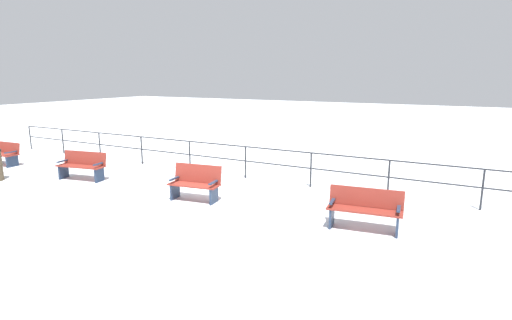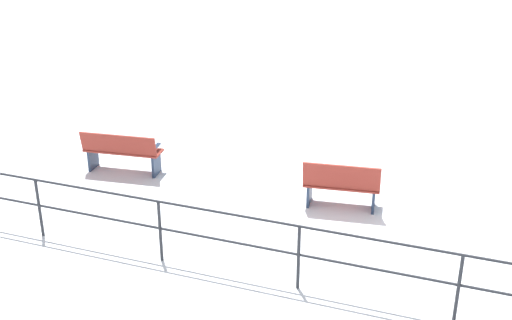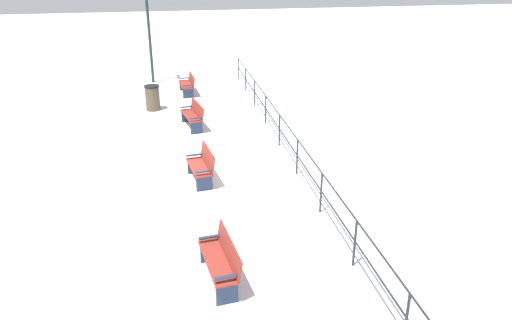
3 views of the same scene
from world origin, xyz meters
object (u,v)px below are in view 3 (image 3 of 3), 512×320
Objects in this scene: bench_fourth at (221,260)px; bench_nearest at (188,84)px; bench_second at (193,115)px; lamppost_near at (148,15)px; trash_bin at (153,98)px; bench_third at (202,165)px.

bench_nearest is at bearing -97.59° from bench_fourth.
bench_nearest is 0.96× the size of bench_second.
lamppost_near is at bearing -60.86° from bench_nearest.
trash_bin is at bearing 50.68° from bench_nearest.
bench_third reaches higher than bench_second.
bench_second is 1.02× the size of bench_fourth.
bench_second is (0.05, 4.44, 0.03)m from bench_nearest.
bench_fourth is at bearing 95.19° from lamppost_near.
bench_second is at bearing 121.43° from trash_bin.
bench_third reaches higher than bench_nearest.
bench_second is at bearing 85.30° from bench_nearest.
bench_fourth is (0.05, 8.90, 0.01)m from bench_second.
bench_second is 1.15× the size of bench_third.
bench_fourth is at bearing 96.99° from trash_bin.
bench_third is 11.60m from lamppost_near.
bench_fourth is 11.32m from trash_bin.
bench_second is 1.67× the size of trash_bin.
bench_third is 4.45m from bench_fourth.
bench_nearest is 4.44m from bench_second.
bench_third is 0.88× the size of bench_fourth.
bench_second is at bearing 102.30° from lamppost_near.
lamppost_near reaches higher than bench_second.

